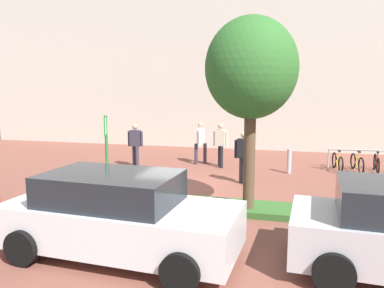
% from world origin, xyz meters
% --- Properties ---
extents(ground_plane, '(60.00, 60.00, 0.00)m').
position_xyz_m(ground_plane, '(0.00, 0.00, 0.00)').
color(ground_plane, brown).
extents(building_facade, '(28.00, 1.20, 10.00)m').
position_xyz_m(building_facade, '(0.00, 8.81, 5.00)').
color(building_facade, beige).
rests_on(building_facade, ground).
extents(planter_strip, '(7.00, 1.10, 0.16)m').
position_xyz_m(planter_strip, '(0.02, -1.68, 0.08)').
color(planter_strip, '#336028').
rests_on(planter_strip, ground).
extents(tree_sidewalk, '(2.18, 2.18, 4.74)m').
position_xyz_m(tree_sidewalk, '(2.04, -1.81, 3.50)').
color(tree_sidewalk, brown).
rests_on(tree_sidewalk, ground).
extents(parking_sign_post, '(0.12, 0.36, 2.35)m').
position_xyz_m(parking_sign_post, '(-1.83, -1.68, 1.54)').
color(parking_sign_post, '#2D7238').
rests_on(parking_sign_post, ground).
extents(bike_at_sign, '(1.53, 0.80, 0.86)m').
position_xyz_m(bike_at_sign, '(-1.85, -1.59, 0.35)').
color(bike_at_sign, black).
rests_on(bike_at_sign, ground).
extents(bike_rack_cluster, '(2.10, 1.61, 0.83)m').
position_xyz_m(bike_rack_cluster, '(5.44, 4.11, 0.35)').
color(bike_rack_cluster, '#99999E').
rests_on(bike_rack_cluster, ground).
extents(bollard_steel, '(0.16, 0.16, 0.90)m').
position_xyz_m(bollard_steel, '(2.98, 3.07, 0.45)').
color(bollard_steel, '#ADADB2').
rests_on(bollard_steel, ground).
extents(person_suited_dark, '(0.61, 0.28, 1.72)m').
position_xyz_m(person_suited_dark, '(-2.83, 2.65, 0.98)').
color(person_suited_dark, '#383342').
rests_on(person_suited_dark, ground).
extents(person_casual_tan, '(0.60, 0.50, 1.72)m').
position_xyz_m(person_casual_tan, '(0.36, 3.59, 0.98)').
color(person_casual_tan, black).
rests_on(person_casual_tan, ground).
extents(person_suited_navy, '(0.61, 0.34, 1.72)m').
position_xyz_m(person_suited_navy, '(1.55, 1.15, 0.98)').
color(person_suited_navy, '#383342').
rests_on(person_suited_navy, ground).
extents(person_shirt_blue, '(0.47, 0.61, 1.72)m').
position_xyz_m(person_shirt_blue, '(-0.54, 3.96, 0.98)').
color(person_shirt_blue, '#383342').
rests_on(person_shirt_blue, ground).
extents(car_white_hatch, '(4.40, 2.22, 1.54)m').
position_xyz_m(car_white_hatch, '(-0.02, -4.76, 0.76)').
color(car_white_hatch, silver).
rests_on(car_white_hatch, ground).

